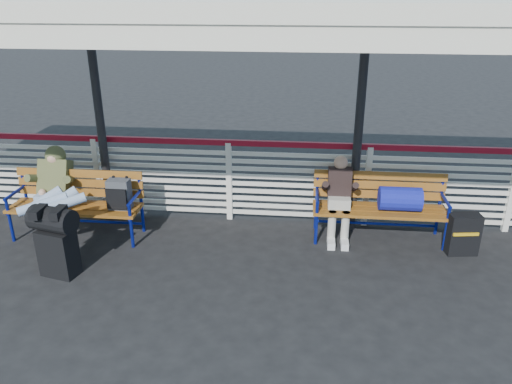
# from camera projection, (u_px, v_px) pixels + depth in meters

# --- Properties ---
(ground) EXTENTS (60.00, 60.00, 0.00)m
(ground) POSITION_uv_depth(u_px,v_px,m) (206.00, 288.00, 5.83)
(ground) COLOR black
(ground) RESTS_ON ground
(fence) EXTENTS (12.08, 0.08, 1.24)m
(fence) POSITION_uv_depth(u_px,v_px,m) (229.00, 178.00, 7.32)
(fence) COLOR silver
(fence) RESTS_ON ground
(canopy) EXTENTS (12.60, 3.60, 3.16)m
(canopy) POSITION_uv_depth(u_px,v_px,m) (210.00, 9.00, 5.46)
(canopy) COLOR silver
(canopy) RESTS_ON ground
(luggage_stack) EXTENTS (0.59, 0.42, 0.89)m
(luggage_stack) POSITION_uv_depth(u_px,v_px,m) (56.00, 239.00, 5.93)
(luggage_stack) COLOR black
(luggage_stack) RESTS_ON ground
(bench_left) EXTENTS (1.80, 0.56, 0.92)m
(bench_left) POSITION_uv_depth(u_px,v_px,m) (88.00, 197.00, 6.85)
(bench_left) COLOR #97581D
(bench_left) RESTS_ON ground
(bench_right) EXTENTS (1.80, 0.56, 0.92)m
(bench_right) POSITION_uv_depth(u_px,v_px,m) (389.00, 200.00, 6.75)
(bench_right) COLOR #97581D
(bench_right) RESTS_ON ground
(traveler_man) EXTENTS (0.93, 1.64, 0.77)m
(traveler_man) POSITION_uv_depth(u_px,v_px,m) (52.00, 196.00, 6.50)
(traveler_man) COLOR #9CACD2
(traveler_man) RESTS_ON ground
(companion_person) EXTENTS (0.32, 0.66, 1.15)m
(companion_person) POSITION_uv_depth(u_px,v_px,m) (339.00, 198.00, 6.80)
(companion_person) COLOR #B0ADA0
(companion_person) RESTS_ON ground
(suitcase_side) EXTENTS (0.43, 0.29, 0.55)m
(suitcase_side) POSITION_uv_depth(u_px,v_px,m) (463.00, 234.00, 6.50)
(suitcase_side) COLOR black
(suitcase_side) RESTS_ON ground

